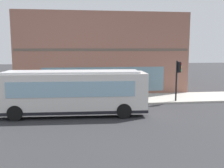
{
  "coord_description": "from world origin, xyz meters",
  "views": [
    {
      "loc": [
        -17.33,
        2.3,
        4.59
      ],
      "look_at": [
        1.93,
        -0.12,
        1.86
      ],
      "focal_mm": 40.69,
      "sensor_mm": 36.0,
      "label": 1
    }
  ],
  "objects_px": {
    "traffic_light_near_corner": "(178,73)",
    "newspaper_vending_box": "(59,94)",
    "pedestrian_near_building_entrance": "(77,87)",
    "pedestrian_walking_along_curb": "(86,87)",
    "fire_hydrant": "(96,94)",
    "pedestrian_by_light_pole": "(12,89)",
    "city_bus_nearside": "(73,93)"
  },
  "relations": [
    {
      "from": "traffic_light_near_corner",
      "to": "newspaper_vending_box",
      "type": "bearing_deg",
      "value": 78.35
    },
    {
      "from": "pedestrian_near_building_entrance",
      "to": "newspaper_vending_box",
      "type": "relative_size",
      "value": 1.98
    },
    {
      "from": "pedestrian_walking_along_curb",
      "to": "pedestrian_near_building_entrance",
      "type": "bearing_deg",
      "value": 105.38
    },
    {
      "from": "traffic_light_near_corner",
      "to": "fire_hydrant",
      "type": "xyz_separation_m",
      "value": [
        2.07,
        6.83,
        -2.03
      ]
    },
    {
      "from": "fire_hydrant",
      "to": "pedestrian_by_light_pole",
      "type": "relative_size",
      "value": 0.42
    },
    {
      "from": "traffic_light_near_corner",
      "to": "newspaper_vending_box",
      "type": "xyz_separation_m",
      "value": [
        2.09,
        10.13,
        -1.94
      ]
    },
    {
      "from": "pedestrian_near_building_entrance",
      "to": "traffic_light_near_corner",
      "type": "bearing_deg",
      "value": -104.85
    },
    {
      "from": "pedestrian_by_light_pole",
      "to": "pedestrian_near_building_entrance",
      "type": "relative_size",
      "value": 0.99
    },
    {
      "from": "newspaper_vending_box",
      "to": "pedestrian_by_light_pole",
      "type": "bearing_deg",
      "value": 97.44
    },
    {
      "from": "city_bus_nearside",
      "to": "pedestrian_by_light_pole",
      "type": "height_order",
      "value": "city_bus_nearside"
    },
    {
      "from": "fire_hydrant",
      "to": "city_bus_nearside",
      "type": "bearing_deg",
      "value": 159.47
    },
    {
      "from": "pedestrian_near_building_entrance",
      "to": "fire_hydrant",
      "type": "bearing_deg",
      "value": -96.6
    },
    {
      "from": "traffic_light_near_corner",
      "to": "fire_hydrant",
      "type": "bearing_deg",
      "value": 73.18
    },
    {
      "from": "fire_hydrant",
      "to": "pedestrian_walking_along_curb",
      "type": "bearing_deg",
      "value": 63.42
    },
    {
      "from": "pedestrian_by_light_pole",
      "to": "city_bus_nearside",
      "type": "bearing_deg",
      "value": -131.59
    },
    {
      "from": "traffic_light_near_corner",
      "to": "pedestrian_by_light_pole",
      "type": "xyz_separation_m",
      "value": [
        1.59,
        13.92,
        -1.37
      ]
    },
    {
      "from": "traffic_light_near_corner",
      "to": "pedestrian_by_light_pole",
      "type": "bearing_deg",
      "value": 83.47
    },
    {
      "from": "fire_hydrant",
      "to": "pedestrian_by_light_pole",
      "type": "distance_m",
      "value": 7.13
    },
    {
      "from": "city_bus_nearside",
      "to": "newspaper_vending_box",
      "type": "bearing_deg",
      "value": 15.33
    },
    {
      "from": "city_bus_nearside",
      "to": "pedestrian_walking_along_curb",
      "type": "xyz_separation_m",
      "value": [
        5.5,
        -1.05,
        -0.47
      ]
    },
    {
      "from": "fire_hydrant",
      "to": "pedestrian_walking_along_curb",
      "type": "height_order",
      "value": "pedestrian_walking_along_curb"
    },
    {
      "from": "pedestrian_walking_along_curb",
      "to": "pedestrian_near_building_entrance",
      "type": "relative_size",
      "value": 0.92
    },
    {
      "from": "fire_hydrant",
      "to": "traffic_light_near_corner",
      "type": "bearing_deg",
      "value": -106.82
    },
    {
      "from": "traffic_light_near_corner",
      "to": "pedestrian_near_building_entrance",
      "type": "relative_size",
      "value": 1.92
    },
    {
      "from": "fire_hydrant",
      "to": "pedestrian_near_building_entrance",
      "type": "xyz_separation_m",
      "value": [
        0.2,
        1.7,
        0.67
      ]
    },
    {
      "from": "fire_hydrant",
      "to": "newspaper_vending_box",
      "type": "height_order",
      "value": "newspaper_vending_box"
    },
    {
      "from": "fire_hydrant",
      "to": "pedestrian_walking_along_curb",
      "type": "distance_m",
      "value": 1.12
    },
    {
      "from": "pedestrian_walking_along_curb",
      "to": "traffic_light_near_corner",
      "type": "bearing_deg",
      "value": -107.97
    },
    {
      "from": "traffic_light_near_corner",
      "to": "pedestrian_by_light_pole",
      "type": "relative_size",
      "value": 1.94
    },
    {
      "from": "newspaper_vending_box",
      "to": "pedestrian_walking_along_curb",
      "type": "bearing_deg",
      "value": -80.57
    },
    {
      "from": "pedestrian_by_light_pole",
      "to": "pedestrian_near_building_entrance",
      "type": "bearing_deg",
      "value": -82.92
    },
    {
      "from": "pedestrian_by_light_pole",
      "to": "newspaper_vending_box",
      "type": "xyz_separation_m",
      "value": [
        0.49,
        -3.79,
        -0.57
      ]
    }
  ]
}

